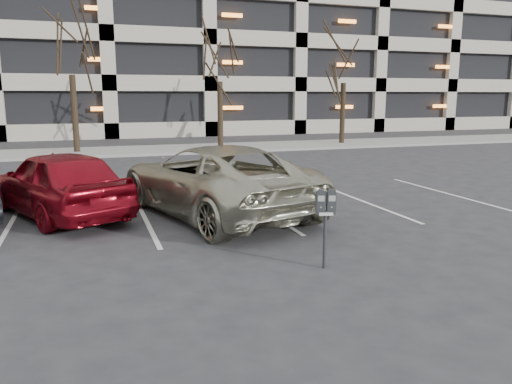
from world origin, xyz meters
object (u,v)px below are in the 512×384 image
at_px(tree_d, 345,44).
at_px(car_red, 59,183).
at_px(tree_b, 69,24).
at_px(suv_silver, 215,180).
at_px(parking_meter, 326,210).
at_px(tree_c, 219,39).

xyz_separation_m(tree_d, car_red, (-14.19, -12.99, -4.68)).
distance_m(tree_b, suv_silver, 15.14).
bearing_deg(tree_d, car_red, -137.53).
xyz_separation_m(parking_meter, suv_silver, (-0.74, 4.19, -0.15)).
distance_m(tree_b, tree_c, 7.01).
xyz_separation_m(tree_b, parking_meter, (3.95, -18.10, -4.91)).
xyz_separation_m(suv_silver, car_red, (-3.40, 0.91, -0.03)).
xyz_separation_m(tree_c, parking_meter, (-3.05, -18.10, -4.52)).
height_order(tree_b, parking_meter, tree_b).
bearing_deg(parking_meter, tree_b, 118.35).
height_order(tree_b, tree_d, tree_b).
height_order(tree_c, car_red, tree_c).
height_order(tree_c, tree_d, tree_c).
relative_size(tree_b, suv_silver, 1.28).
relative_size(tree_c, tree_d, 1.00).
distance_m(tree_b, car_red, 13.96).
xyz_separation_m(tree_c, tree_d, (7.00, 0.00, -0.02)).
bearing_deg(parking_meter, suv_silver, 116.10).
bearing_deg(tree_c, car_red, -118.98).
bearing_deg(car_red, suv_silver, 140.23).
distance_m(tree_c, parking_meter, 18.90).
xyz_separation_m(tree_b, tree_c, (7.00, 0.00, -0.40)).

